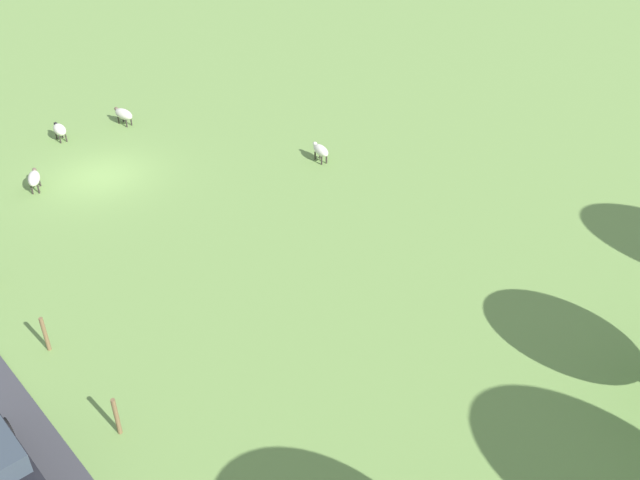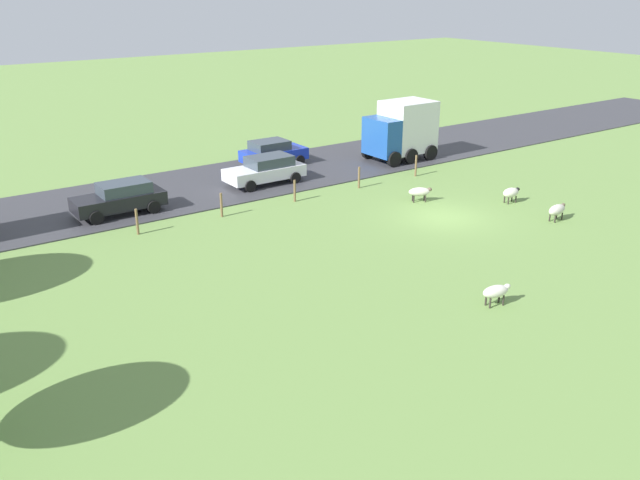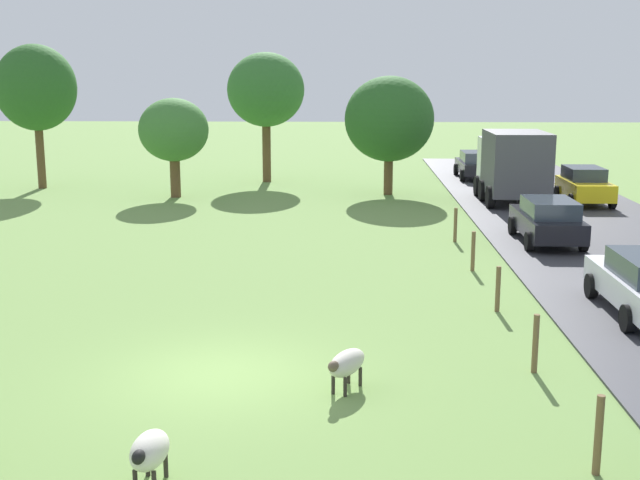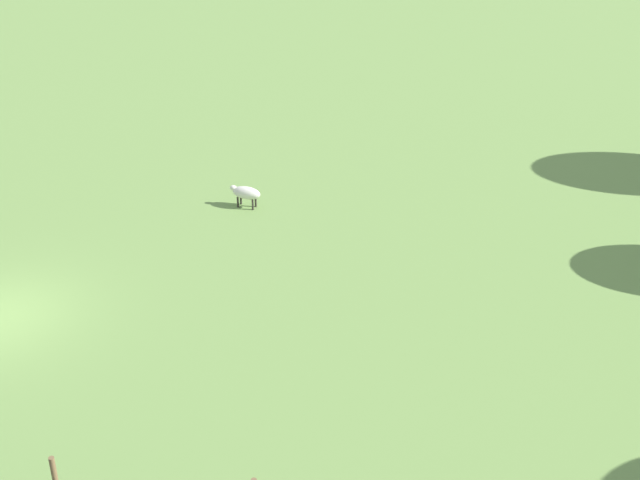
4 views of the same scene
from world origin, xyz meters
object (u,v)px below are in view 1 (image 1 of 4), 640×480
Objects in this scene: sheep_2 at (59,130)px; sheep_1 at (320,150)px; sheep_0 at (123,114)px; sheep_3 at (34,178)px.

sheep_1 is at bearing 127.68° from sheep_2.
sheep_0 is at bearing 172.97° from sheep_2.
sheep_1 is 12.29m from sheep_2.
sheep_0 is 10.34m from sheep_1.
sheep_0 reaches higher than sheep_1.
sheep_1 is 1.09× the size of sheep_2.
sheep_3 is at bearing 29.58° from sheep_0.
sheep_2 is (3.09, -0.38, 0.01)m from sheep_0.
sheep_2 is at bearing -52.32° from sheep_1.
sheep_0 is 6.80m from sheep_3.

